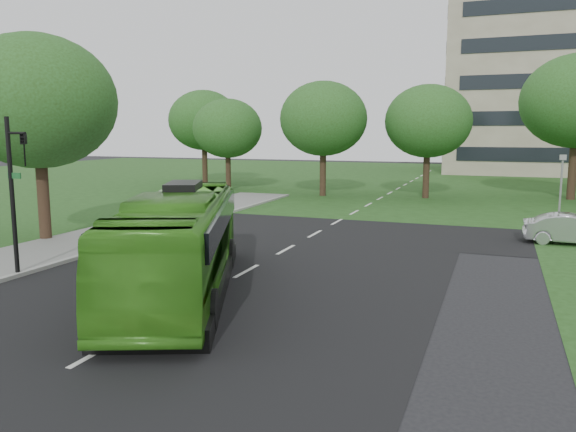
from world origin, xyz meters
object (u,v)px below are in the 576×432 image
object	(u,v)px
sedan	(573,229)
traffic_light	(15,184)
tree_park_b	(323,119)
tree_park_f	(204,120)
bus	(180,243)
camera_pole	(561,181)
tree_park_c	(428,121)
tree_side_near	(37,102)
tree_park_a	(228,129)

from	to	relation	value
sedan	traffic_light	size ratio (longest dim) A/B	0.75
tree_park_b	tree_park_f	bearing A→B (deg)	157.28
bus	tree_park_f	bearing A→B (deg)	95.18
tree_park_b	camera_pole	size ratio (longest dim) A/B	2.32
tree_park_c	traffic_light	xyz separation A→B (m)	(-10.21, -28.89, -2.54)
tree_park_c	tree_side_near	size ratio (longest dim) A/B	0.91
bus	traffic_light	world-z (taller)	traffic_light
sedan	traffic_light	bearing A→B (deg)	125.03
bus	traffic_light	distance (m)	6.42
tree_park_f	bus	size ratio (longest dim) A/B	0.79
tree_park_f	camera_pole	size ratio (longest dim) A/B	2.34
tree_park_a	tree_park_b	distance (m)	8.75
tree_park_a	traffic_light	distance (m)	29.23
tree_park_a	bus	distance (m)	31.02
tree_park_a	sedan	world-z (taller)	tree_park_a
tree_park_b	tree_park_f	distance (m)	14.82
tree_park_b	tree_park_c	size ratio (longest dim) A/B	1.04
tree_park_a	traffic_light	world-z (taller)	tree_park_a
tree_park_b	tree_park_a	bearing A→B (deg)	174.70
tree_park_b	camera_pole	xyz separation A→B (m)	(16.03, -9.91, -3.53)
tree_park_a	tree_park_f	world-z (taller)	tree_park_f
tree_park_a	tree_park_f	bearing A→B (deg)	135.40
tree_park_f	bus	distance (m)	37.67
sedan	traffic_light	world-z (taller)	traffic_light
tree_park_b	bus	size ratio (longest dim) A/B	0.79
tree_park_c	sedan	xyz separation A→B (m)	(8.39, -15.81, -5.09)
camera_pole	sedan	bearing A→B (deg)	-80.79
bus	camera_pole	xyz separation A→B (m)	(12.24, 17.44, 0.90)
tree_side_near	bus	bearing A→B (deg)	-26.27
tree_park_b	bus	bearing A→B (deg)	-82.12
tree_park_c	bus	size ratio (longest dim) A/B	0.75
sedan	camera_pole	size ratio (longest dim) A/B	1.08
traffic_light	camera_pole	world-z (taller)	traffic_light
tree_park_b	bus	xyz separation A→B (m)	(3.79, -27.35, -4.42)
tree_side_near	tree_park_c	bearing A→B (deg)	58.68
tree_park_a	bus	xyz separation A→B (m)	(12.47, -28.16, -3.71)
tree_side_near	bus	distance (m)	12.41
tree_park_b	tree_park_f	xyz separation A→B (m)	(-13.67, 5.72, 0.09)
tree_park_a	tree_side_near	size ratio (longest dim) A/B	0.83
tree_park_f	sedan	distance (m)	36.52
tree_park_b	sedan	distance (m)	22.44
tree_park_a	camera_pole	bearing A→B (deg)	-23.45
tree_park_f	tree_park_c	bearing A→B (deg)	-11.85
tree_park_c	tree_park_a	bearing A→B (deg)	-178.56
tree_park_c	traffic_light	bearing A→B (deg)	-109.47
tree_side_near	traffic_light	size ratio (longest dim) A/B	1.69
tree_park_b	traffic_light	world-z (taller)	tree_park_b
tree_park_f	traffic_light	size ratio (longest dim) A/B	1.63
tree_park_c	sedan	size ratio (longest dim) A/B	2.05
tree_park_a	sedan	bearing A→B (deg)	-31.76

